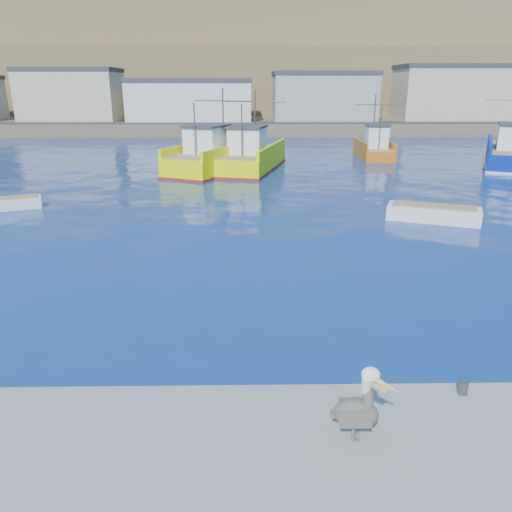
{
  "coord_description": "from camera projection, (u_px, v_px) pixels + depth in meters",
  "views": [
    {
      "loc": [
        -1.5,
        -12.34,
        6.66
      ],
      "look_at": [
        -1.25,
        3.23,
        1.33
      ],
      "focal_mm": 35.0,
      "sensor_mm": 36.0,
      "label": 1
    }
  ],
  "objects": [
    {
      "name": "pelican",
      "position": [
        359.0,
        408.0,
        9.03
      ],
      "size": [
        1.21,
        0.62,
        1.49
      ],
      "color": "#595451",
      "rests_on": "dock"
    },
    {
      "name": "ground",
      "position": [
        303.0,
        339.0,
        13.85
      ],
      "size": [
        260.0,
        260.0,
        0.0
      ],
      "primitive_type": "plane",
      "color": "navy",
      "rests_on": "ground"
    },
    {
      "name": "trawler_yellow_b",
      "position": [
        251.0,
        157.0,
        41.5
      ],
      "size": [
        6.36,
        11.5,
        6.46
      ],
      "color": "#FAF700",
      "rests_on": "ground"
    },
    {
      "name": "dock_bollards",
      "position": [
        349.0,
        389.0,
        10.44
      ],
      "size": [
        36.2,
        0.2,
        0.3
      ],
      "color": "#4C4C4C",
      "rests_on": "dock"
    },
    {
      "name": "trawler_blue",
      "position": [
        512.0,
        154.0,
        43.52
      ],
      "size": [
        8.46,
        12.2,
        6.55
      ],
      "color": "navy",
      "rests_on": "ground"
    },
    {
      "name": "trawler_yellow_a",
      "position": [
        216.0,
        157.0,
        41.14
      ],
      "size": [
        8.53,
        12.26,
        6.57
      ],
      "color": "#FAF700",
      "rests_on": "ground"
    },
    {
      "name": "skiff_left",
      "position": [
        6.0,
        205.0,
        28.35
      ],
      "size": [
        3.93,
        2.57,
        0.81
      ],
      "color": "silver",
      "rests_on": "ground"
    },
    {
      "name": "boat_orange",
      "position": [
        374.0,
        148.0,
        48.18
      ],
      "size": [
        3.83,
        7.39,
        5.95
      ],
      "color": "#C86411",
      "rests_on": "ground"
    },
    {
      "name": "far_shore",
      "position": [
        254.0,
        75.0,
        114.26
      ],
      "size": [
        200.0,
        81.0,
        24.0
      ],
      "color": "brown",
      "rests_on": "ground"
    },
    {
      "name": "skiff_mid",
      "position": [
        433.0,
        215.0,
        25.86
      ],
      "size": [
        4.86,
        3.21,
        1.0
      ],
      "color": "silver",
      "rests_on": "ground"
    }
  ]
}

